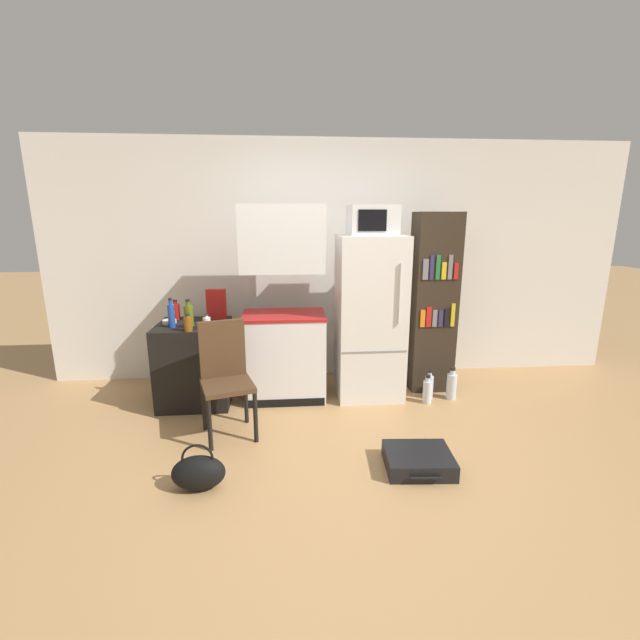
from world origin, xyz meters
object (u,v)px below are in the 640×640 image
Objects in this scene: bottle_olive_oil at (189,316)px; suitcase_large_flat at (418,460)px; bookshelf at (433,303)px; bottle_ketchup_red at (176,311)px; microwave at (372,220)px; chair at (225,369)px; kitchen_hutch at (284,313)px; handbag at (198,472)px; refrigerator at (370,318)px; cereal_box at (216,304)px; water_bottle_front at (452,386)px; bottle_milk_white at (207,323)px; water_bottle_back at (427,391)px; bottle_amber_beer at (188,324)px; water_bottle_middle at (429,386)px; side_table at (195,363)px; bottle_blue_soda at (171,315)px; bowl at (169,322)px.

bottle_olive_oil reaches higher than suitcase_large_flat.
bookshelf is 2.61m from bottle_ketchup_red.
microwave is 0.47× the size of chair.
handbag is at bearing -111.44° from kitchen_hutch.
refrigerator is 4.51× the size of handbag.
water_bottle_front is (2.34, -0.35, -0.81)m from cereal_box.
water_bottle_front is (1.67, -0.21, -0.73)m from kitchen_hutch.
bookshelf is at bearing 4.59° from chair.
cereal_box reaches higher than bottle_milk_white.
chair reaches higher than water_bottle_back.
bottle_amber_beer reaches higher than water_bottle_middle.
side_table is 5.56× the size of bottle_milk_white.
chair is 1.98m from water_bottle_back.
bottle_blue_soda is (-0.16, 0.02, 0.00)m from bottle_olive_oil.
bottle_amber_beer is 1.11× the size of bottle_milk_white.
chair is (0.54, -0.52, -0.35)m from bottle_blue_soda.
water_bottle_back is (1.40, -0.29, -0.75)m from kitchen_hutch.
side_table is 0.43× the size of bookshelf.
bookshelf is at bearing -0.90° from cereal_box.
water_bottle_front reaches higher than water_bottle_back.
bottle_amber_beer is 0.44× the size of handbag.
water_bottle_front is at bearing -8.60° from cereal_box.
suitcase_large_flat is at bearing -121.07° from water_bottle_front.
bottle_milk_white is at bearing 17.03° from bottle_amber_beer.
kitchen_hutch reaches higher than bottle_milk_white.
bottle_milk_white is 0.51× the size of bottle_blue_soda.
cereal_box is at bearing 67.91° from bottle_amber_beer.
suitcase_large_flat is at bearing -33.82° from bottle_milk_white.
kitchen_hutch is at bearing 0.71° from bowl.
refrigerator is (0.85, -0.02, -0.06)m from kitchen_hutch.
water_bottle_middle is at bearing 63.51° from water_bottle_back.
bottle_ketchup_red reaches higher than suitcase_large_flat.
bottle_blue_soda reaches higher than chair.
bottle_blue_soda reaches higher than handbag.
bottle_blue_soda is 0.96× the size of water_bottle_back.
bookshelf is at bearing 73.10° from suitcase_large_flat.
bowl is at bearing 179.82° from microwave.
bottle_ketchup_red is 0.33m from bottle_blue_soda.
kitchen_hutch is at bearing 172.97° from water_bottle_middle.
bottle_milk_white is at bearing -170.78° from refrigerator.
bookshelf is 2.78m from handbag.
handbag is at bearing -84.98° from bottle_milk_white.
cereal_box is (0.41, -0.01, 0.07)m from bottle_ketchup_red.
suitcase_large_flat is at bearing -43.03° from cereal_box.
chair reaches higher than water_bottle_front.
bookshelf is 1.92× the size of chair.
side_table reaches higher than water_bottle_middle.
water_bottle_front is at bearing 63.06° from suitcase_large_flat.
side_table is 2.65× the size of cereal_box.
chair is (-1.35, -0.68, -0.25)m from refrigerator.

